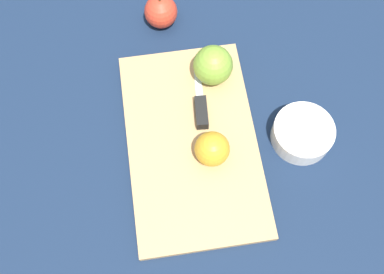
{
  "coord_description": "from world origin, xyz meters",
  "views": [
    {
      "loc": [
        -0.31,
        0.11,
        0.83
      ],
      "look_at": [
        0.0,
        0.0,
        0.04
      ],
      "focal_mm": 42.0,
      "sensor_mm": 36.0,
      "label": 1
    }
  ],
  "objects_px": {
    "apple_half_right": "(213,65)",
    "bowl": "(303,133)",
    "knife": "(201,110)",
    "apple_whole": "(161,12)",
    "apple_half_left": "(212,149)"
  },
  "relations": [
    {
      "from": "apple_whole",
      "to": "bowl",
      "type": "relative_size",
      "value": 0.71
    },
    {
      "from": "apple_whole",
      "to": "knife",
      "type": "bearing_deg",
      "value": -179.11
    },
    {
      "from": "apple_half_left",
      "to": "bowl",
      "type": "distance_m",
      "value": 0.19
    },
    {
      "from": "apple_half_left",
      "to": "apple_half_right",
      "type": "bearing_deg",
      "value": 59.41
    },
    {
      "from": "apple_whole",
      "to": "apple_half_left",
      "type": "bearing_deg",
      "value": 178.59
    },
    {
      "from": "knife",
      "to": "bowl",
      "type": "relative_size",
      "value": 1.26
    },
    {
      "from": "apple_half_right",
      "to": "bowl",
      "type": "height_order",
      "value": "apple_half_right"
    },
    {
      "from": "knife",
      "to": "bowl",
      "type": "distance_m",
      "value": 0.2
    },
    {
      "from": "apple_half_right",
      "to": "apple_whole",
      "type": "distance_m",
      "value": 0.19
    },
    {
      "from": "bowl",
      "to": "knife",
      "type": "bearing_deg",
      "value": 56.63
    },
    {
      "from": "apple_whole",
      "to": "bowl",
      "type": "bearing_deg",
      "value": -154.16
    },
    {
      "from": "apple_half_left",
      "to": "knife",
      "type": "bearing_deg",
      "value": 72.76
    },
    {
      "from": "apple_half_left",
      "to": "knife",
      "type": "height_order",
      "value": "apple_half_left"
    },
    {
      "from": "knife",
      "to": "apple_whole",
      "type": "relative_size",
      "value": 1.79
    },
    {
      "from": "apple_half_left",
      "to": "apple_half_right",
      "type": "height_order",
      "value": "apple_half_right"
    }
  ]
}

